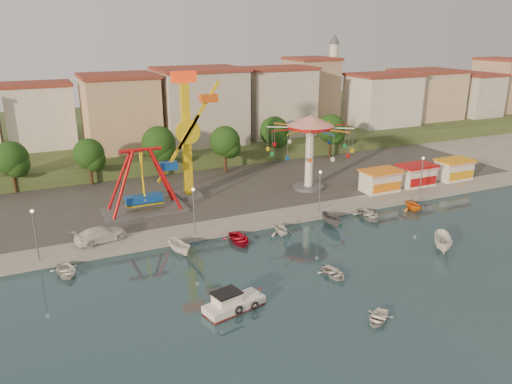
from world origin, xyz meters
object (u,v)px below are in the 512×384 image
cabin_motorboat (233,304)px  skiff (443,243)px  kamikaze_tower (189,139)px  rowboat_a (334,273)px  wave_swinger (310,136)px  pirate_ship_ride (143,182)px  van (101,234)px

cabin_motorboat → skiff: size_ratio=1.21×
kamikaze_tower → rowboat_a: 27.91m
kamikaze_tower → wave_swinger: size_ratio=1.42×
rowboat_a → skiff: 13.54m
wave_swinger → skiff: bearing=-82.5°
pirate_ship_ride → kamikaze_tower: kamikaze_tower is taller
rowboat_a → skiff: skiff is taller
cabin_motorboat → rowboat_a: 10.92m
pirate_ship_ride → wave_swinger: bearing=-1.3°
wave_swinger → skiff: size_ratio=2.56×
kamikaze_tower → wave_swinger: 16.49m
wave_swinger → van: (-29.39, -6.65, -6.80)m
rowboat_a → van: (-18.84, 16.09, 1.06)m
kamikaze_tower → cabin_motorboat: (-5.24, -27.46, -8.03)m
kamikaze_tower → cabin_motorboat: bearing=-100.8°
rowboat_a → van: van is taller
pirate_ship_ride → cabin_motorboat: size_ratio=1.83×
wave_swinger → rowboat_a: size_ratio=3.63×
kamikaze_tower → skiff: (19.12, -26.05, -7.64)m
wave_swinger → skiff: wave_swinger is taller
van → wave_swinger: bearing=-91.1°
pirate_ship_ride → wave_swinger: (23.09, -0.53, 3.80)m
wave_swinger → cabin_motorboat: 33.14m
pirate_ship_ride → rowboat_a: (12.54, -23.27, -4.06)m
rowboat_a → van: size_ratio=0.59×
kamikaze_tower → rowboat_a: kamikaze_tower is taller
kamikaze_tower → rowboat_a: size_ratio=5.16×
rowboat_a → skiff: size_ratio=0.70×
pirate_ship_ride → skiff: size_ratio=2.20×
pirate_ship_ride → rowboat_a: size_ratio=3.13×
skiff → van: 36.13m
pirate_ship_ride → van: bearing=-131.2°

